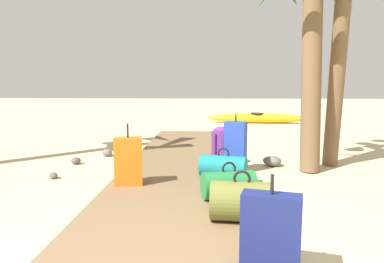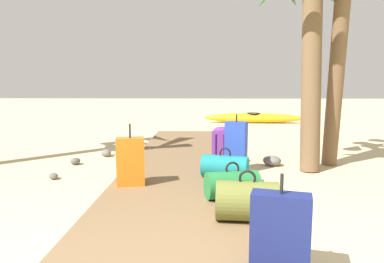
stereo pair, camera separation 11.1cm
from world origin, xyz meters
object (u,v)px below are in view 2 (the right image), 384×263
(suitcase_orange, at_px, (131,161))
(suitcase_blue, at_px, (236,144))
(duffel_bag_green, at_px, (232,184))
(duffel_bag_teal, at_px, (225,167))
(duffel_bag_olive, at_px, (247,201))
(kayak, at_px, (253,118))
(palm_tree_near_right, at_px, (315,0))
(backpack_purple, at_px, (221,142))
(suitcase_navy, at_px, (280,231))

(suitcase_orange, height_order, suitcase_blue, suitcase_blue)
(duffel_bag_green, bearing_deg, duffel_bag_teal, 91.30)
(duffel_bag_olive, xyz_separation_m, kayak, (1.47, 9.35, -0.09))
(suitcase_blue, bearing_deg, kayak, 79.31)
(palm_tree_near_right, bearing_deg, kayak, 88.57)
(duffel_bag_green, height_order, duffel_bag_olive, duffel_bag_olive)
(backpack_purple, height_order, suitcase_orange, suitcase_orange)
(backpack_purple, relative_size, kayak, 0.16)
(backpack_purple, distance_m, duffel_bag_green, 2.06)
(duffel_bag_green, distance_m, suitcase_navy, 1.53)
(suitcase_orange, height_order, duffel_bag_teal, suitcase_orange)
(backpack_purple, xyz_separation_m, palm_tree_near_right, (1.37, -0.37, 2.24))
(duffel_bag_teal, bearing_deg, duffel_bag_green, -88.70)
(suitcase_orange, xyz_separation_m, duffel_bag_olive, (1.33, -1.16, -0.12))
(duffel_bag_teal, relative_size, suitcase_blue, 0.83)
(palm_tree_near_right, bearing_deg, duffel_bag_olive, -118.81)
(suitcase_blue, distance_m, kayak, 7.27)
(duffel_bag_olive, relative_size, palm_tree_near_right, 0.17)
(suitcase_orange, xyz_separation_m, suitcase_navy, (1.45, -2.01, -0.04))
(duffel_bag_green, xyz_separation_m, duffel_bag_olive, (0.08, -0.66, 0.03))
(duffel_bag_teal, bearing_deg, kayak, 78.68)
(duffel_bag_green, relative_size, duffel_bag_olive, 1.06)
(duffel_bag_green, bearing_deg, kayak, 79.92)
(suitcase_orange, bearing_deg, duffel_bag_olive, -41.04)
(backpack_purple, distance_m, duffel_bag_olive, 2.72)
(duffel_bag_green, height_order, suitcase_navy, suitcase_navy)
(duffel_bag_green, height_order, suitcase_orange, suitcase_orange)
(kayak, bearing_deg, duffel_bag_green, -100.08)
(duffel_bag_olive, distance_m, palm_tree_near_right, 3.57)
(suitcase_orange, bearing_deg, palm_tree_near_right, 24.41)
(backpack_purple, xyz_separation_m, suitcase_orange, (-1.25, -1.56, 0.01))
(palm_tree_near_right, bearing_deg, suitcase_navy, -110.13)
(suitcase_orange, xyz_separation_m, kayak, (2.80, 8.19, -0.21))
(duffel_bag_teal, xyz_separation_m, palm_tree_near_right, (1.39, 0.82, 2.39))
(duffel_bag_olive, relative_size, kayak, 0.17)
(palm_tree_near_right, bearing_deg, duffel_bag_green, -129.07)
(suitcase_orange, bearing_deg, duffel_bag_green, -21.71)
(duffel_bag_teal, distance_m, suitcase_navy, 2.40)
(duffel_bag_green, bearing_deg, duffel_bag_olive, -83.17)
(duffel_bag_green, xyz_separation_m, suitcase_orange, (-1.25, 0.50, 0.15))
(backpack_purple, bearing_deg, palm_tree_near_right, -15.18)
(backpack_purple, relative_size, suitcase_orange, 0.72)
(duffel_bag_green, bearing_deg, suitcase_blue, 82.73)
(duffel_bag_olive, bearing_deg, suitcase_navy, -82.27)
(suitcase_navy, bearing_deg, suitcase_blue, 89.95)
(kayak, bearing_deg, suitcase_navy, -97.53)
(backpack_purple, relative_size, suitcase_blue, 0.69)
(kayak, bearing_deg, suitcase_orange, -108.85)
(duffel_bag_teal, bearing_deg, duffel_bag_olive, -86.31)
(kayak, bearing_deg, duffel_bag_teal, -101.32)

